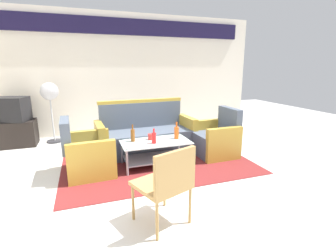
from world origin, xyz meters
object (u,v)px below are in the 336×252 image
object	(u,v)px
couch	(146,136)
pedestal_fan	(50,95)
armchair_right	(216,140)
wicker_chair	(167,181)
cup	(150,137)
television	(11,109)
armchair_left	(88,155)
bottle_orange	(176,132)
coffee_table	(156,150)
bottle_brown	(133,135)
tv_stand	(15,134)
bottle_red	(154,138)

from	to	relation	value
couch	pedestal_fan	bearing A→B (deg)	-39.12
armchair_right	wicker_chair	xyz separation A→B (m)	(-1.51, -1.67, 0.21)
cup	television	bearing A→B (deg)	142.81
armchair_left	bottle_orange	world-z (taller)	armchair_left
coffee_table	television	bearing A→B (deg)	141.62
bottle_brown	tv_stand	xyz separation A→B (m)	(-2.08, 1.79, -0.26)
couch	television	size ratio (longest dim) A/B	2.63
pedestal_fan	couch	bearing A→B (deg)	-36.41
couch	bottle_orange	world-z (taller)	couch
armchair_right	bottle_red	size ratio (longest dim) A/B	3.60
cup	pedestal_fan	size ratio (longest dim) A/B	0.08
coffee_table	bottle_brown	bearing A→B (deg)	160.21
cup	pedestal_fan	bearing A→B (deg)	131.78
bottle_orange	bottle_brown	bearing A→B (deg)	172.78
cup	wicker_chair	bearing A→B (deg)	-99.71
coffee_table	tv_stand	distance (m)	3.08
bottle_orange	pedestal_fan	world-z (taller)	pedestal_fan
bottle_red	cup	world-z (taller)	bottle_red
bottle_red	wicker_chair	xyz separation A→B (m)	(-0.29, -1.47, -0.00)
wicker_chair	armchair_left	bearing A→B (deg)	94.23
pedestal_fan	bottle_orange	bearing A→B (deg)	-42.96
bottle_brown	tv_stand	world-z (taller)	bottle_brown
coffee_table	bottle_brown	size ratio (longest dim) A/B	3.96
bottle_brown	bottle_orange	bearing A→B (deg)	-7.22
tv_stand	bottle_brown	bearing A→B (deg)	-40.75
armchair_right	tv_stand	world-z (taller)	armchair_right
armchair_left	tv_stand	world-z (taller)	armchair_left
pedestal_fan	armchair_right	bearing A→B (deg)	-32.64
television	pedestal_fan	bearing A→B (deg)	-160.63
bottle_red	armchair_left	bearing A→B (deg)	173.48
bottle_brown	pedestal_fan	bearing A→B (deg)	126.39
armchair_left	bottle_orange	distance (m)	1.45
couch	bottle_brown	xyz separation A→B (m)	(-0.35, -0.58, 0.20)
pedestal_fan	bottle_red	bearing A→B (deg)	-51.16
bottle_red	tv_stand	distance (m)	3.11
bottle_orange	tv_stand	world-z (taller)	bottle_orange
armchair_right	bottle_red	bearing A→B (deg)	98.40
bottle_orange	armchair_right	bearing A→B (deg)	6.35
television	pedestal_fan	distance (m)	0.76
pedestal_fan	wicker_chair	xyz separation A→B (m)	(1.36, -3.51, -0.52)
cup	pedestal_fan	distance (m)	2.53
bottle_brown	television	size ratio (longest dim) A/B	0.40
couch	coffee_table	bearing A→B (deg)	86.26
couch	cup	world-z (taller)	couch
armchair_right	bottle_orange	size ratio (longest dim) A/B	2.99
tv_stand	bottle_orange	bearing A→B (deg)	-33.95
armchair_left	cup	size ratio (longest dim) A/B	8.50
bottle_orange	television	size ratio (longest dim) A/B	0.41
bottle_orange	tv_stand	bearing A→B (deg)	146.05
armchair_left	bottle_red	distance (m)	1.03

